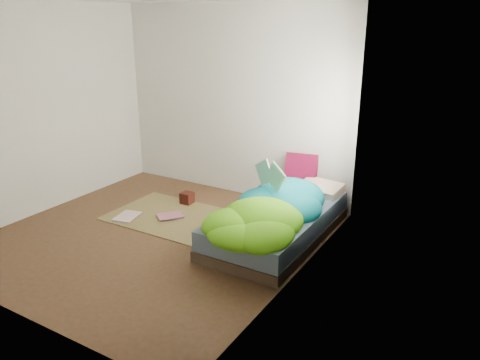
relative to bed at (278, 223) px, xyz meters
The scene contains 12 objects.
ground 1.43m from the bed, 149.45° to the right, with size 3.50×3.50×0.00m, color #3F3018.
room_walls 2.02m from the bed, 149.42° to the right, with size 3.54×3.54×2.62m.
bed is the anchor object (origin of this frame).
duvet 0.41m from the bed, 90.00° to the right, with size 0.96×1.84×0.34m, color #085D80, non-canonical shape.
rug 1.39m from the bed, behind, with size 1.60×1.10×0.01m, color brown.
pillow_floral 0.79m from the bed, 72.97° to the left, with size 0.52×0.32×0.12m, color white.
pillow_magenta 1.00m from the bed, 97.78° to the left, with size 0.40×0.13×0.40m, color #4F052B.
open_book 0.66m from the bed, 156.96° to the left, with size 0.41×0.09×0.25m, color green, non-canonical shape.
wooden_box 1.53m from the bed, 169.37° to the left, with size 0.15×0.15×0.15m, color #38100C.
floor_book_a 2.05m from the bed, 165.00° to the right, with size 0.25×0.34×0.03m, color silver.
floor_book_b 1.50m from the bed, behind, with size 0.23×0.31×0.03m, color #B16681.
floor_book_c 0.91m from the bed, 141.54° to the right, with size 0.21×0.29×0.02m, color tan.
Camera 1 is at (3.34, -3.70, 2.38)m, focal length 35.00 mm.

